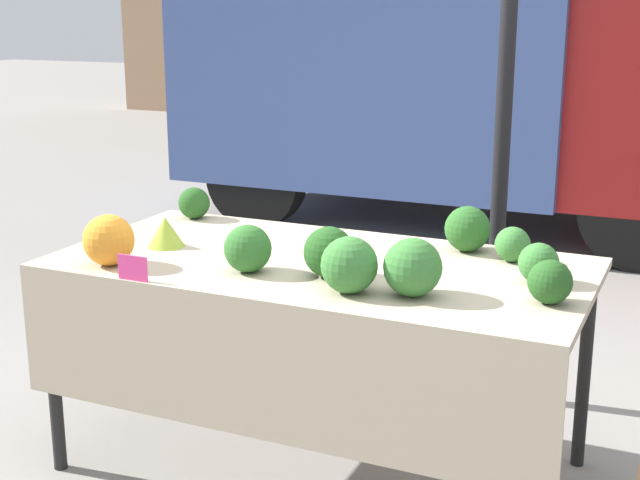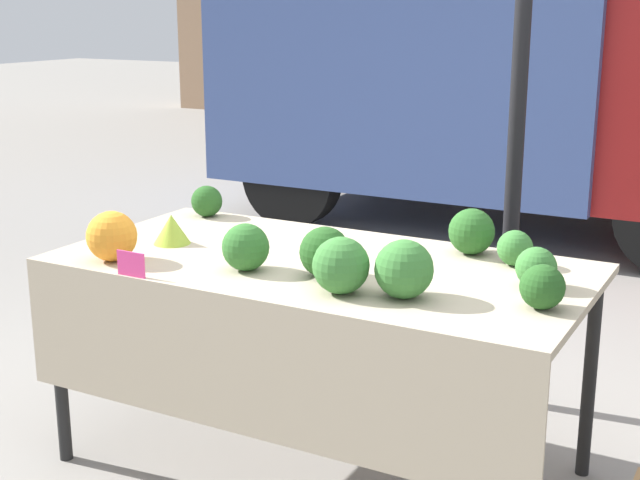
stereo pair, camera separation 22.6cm
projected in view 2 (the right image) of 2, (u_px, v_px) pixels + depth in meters
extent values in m
plane|color=gray|center=(320.00, 466.00, 3.45)|extent=(40.00, 40.00, 0.00)
cylinder|color=black|center=(518.00, 109.00, 3.69)|extent=(0.07, 0.07, 2.62)
cube|color=#384C84|center=(438.00, 35.00, 7.21)|extent=(3.04, 2.27, 2.26)
cylinder|color=black|center=(292.00, 177.00, 7.09)|extent=(0.81, 0.22, 0.81)
cylinder|color=black|center=(388.00, 145.00, 8.67)|extent=(0.81, 0.22, 0.81)
cube|color=tan|center=(320.00, 265.00, 3.24)|extent=(1.93, 0.97, 0.03)
cube|color=tan|center=(250.00, 373.00, 2.89)|extent=(1.93, 0.01, 0.45)
cylinder|color=black|center=(59.00, 364.00, 3.40)|extent=(0.05, 0.05, 0.80)
cylinder|color=black|center=(192.00, 301.00, 4.12)|extent=(0.05, 0.05, 0.80)
cylinder|color=black|center=(590.00, 377.00, 3.29)|extent=(0.05, 0.05, 0.80)
sphere|color=orange|center=(112.00, 236.00, 3.22)|extent=(0.18, 0.18, 0.18)
cone|color=#93B238|center=(172.00, 229.00, 3.46)|extent=(0.14, 0.14, 0.12)
sphere|color=#387533|center=(341.00, 266.00, 2.85)|extent=(0.19, 0.19, 0.19)
sphere|color=#387533|center=(515.00, 248.00, 3.17)|extent=(0.13, 0.13, 0.13)
sphere|color=#2D6628|center=(246.00, 247.00, 3.10)|extent=(0.17, 0.17, 0.17)
sphere|color=#387533|center=(536.00, 268.00, 2.92)|extent=(0.14, 0.14, 0.14)
sphere|color=#387533|center=(404.00, 269.00, 2.81)|extent=(0.19, 0.19, 0.19)
sphere|color=#23511E|center=(542.00, 287.00, 2.71)|extent=(0.14, 0.14, 0.14)
sphere|color=#23511E|center=(325.00, 252.00, 3.03)|extent=(0.17, 0.17, 0.17)
sphere|color=#285B23|center=(472.00, 232.00, 3.31)|extent=(0.17, 0.17, 0.17)
sphere|color=#23511E|center=(207.00, 201.00, 3.90)|extent=(0.14, 0.14, 0.14)
cube|color=#E53D84|center=(131.00, 264.00, 3.04)|extent=(0.12, 0.01, 0.09)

